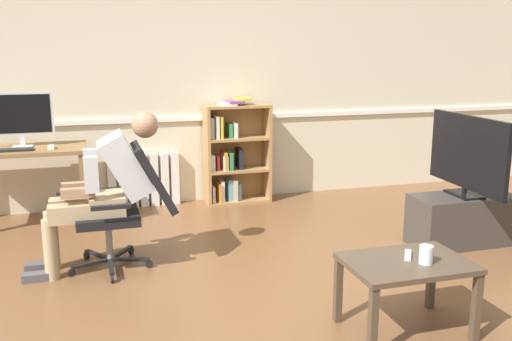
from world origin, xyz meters
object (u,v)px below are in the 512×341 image
office_chair (129,201)px  person_seated (103,187)px  drinking_glass (426,255)px  bookshelf (233,155)px  spare_remote (408,255)px  imac_monitor (20,116)px  computer_desk (17,160)px  computer_mouse (51,147)px  keyboard (8,150)px  tv_screen (468,154)px  coffee_table (406,271)px  radiator (144,180)px  tv_stand (462,220)px

office_chair → person_seated: (-0.18, -0.00, 0.13)m
drinking_glass → bookshelf: bearing=96.2°
person_seated → spare_remote: 2.25m
imac_monitor → bookshelf: imac_monitor is taller
bookshelf → spare_remote: size_ratio=7.60×
computer_desk → spare_remote: computer_desk is taller
office_chair → spare_remote: office_chair is taller
computer_mouse → drinking_glass: 3.51m
spare_remote → office_chair: bearing=-10.7°
computer_desk → spare_remote: 3.68m
imac_monitor → person_seated: (0.69, -1.36, -0.40)m
bookshelf → spare_remote: 3.05m
computer_desk → office_chair: bearing=-54.2°
keyboard → drinking_glass: bearing=-47.1°
person_seated → tv_screen: (2.96, -0.31, 0.14)m
imac_monitor → office_chair: (0.87, -1.36, -0.53)m
person_seated → coffee_table: 2.27m
drinking_glass → radiator: bearing=111.8°
drinking_glass → person_seated: bearing=137.7°
coffee_table → radiator: bearing=111.0°
person_seated → coffee_table: size_ratio=1.67×
imac_monitor → bookshelf: (2.09, 0.21, -0.52)m
keyboard → bookshelf: size_ratio=0.37×
computer_desk → tv_stand: computer_desk is taller
computer_mouse → tv_screen: bearing=-23.4°
radiator → coffee_table: bearing=-69.0°
office_chair → tv_screen: tv_screen is taller
office_chair → coffee_table: size_ratio=1.33×
radiator → office_chair: office_chair is taller
tv_stand → spare_remote: (-1.25, -1.15, 0.24)m
computer_desk → office_chair: office_chair is taller
imac_monitor → computer_mouse: bearing=-37.3°
imac_monitor → tv_stand: size_ratio=0.66×
person_seated → drinking_glass: person_seated is taller
coffee_table → drinking_glass: bearing=-41.3°
keyboard → spare_remote: bearing=-46.2°
computer_mouse → tv_stand: size_ratio=0.11×
drinking_glass → keyboard: bearing=132.9°
coffee_table → spare_remote: size_ratio=4.79×
keyboard → office_chair: (0.97, -1.14, -0.25)m
bookshelf → computer_desk: bearing=-172.3°
computer_mouse → radiator: 1.12m
keyboard → computer_mouse: size_ratio=4.23×
tv_stand → spare_remote: bearing=-137.4°
person_seated → tv_stand: (2.95, -0.31, -0.43)m
imac_monitor → spare_remote: bearing=-49.7°
imac_monitor → person_seated: imac_monitor is taller
keyboard → tv_stand: bearing=-21.1°
coffee_table → tv_stand: bearing=43.1°
drinking_glass → spare_remote: 0.14m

